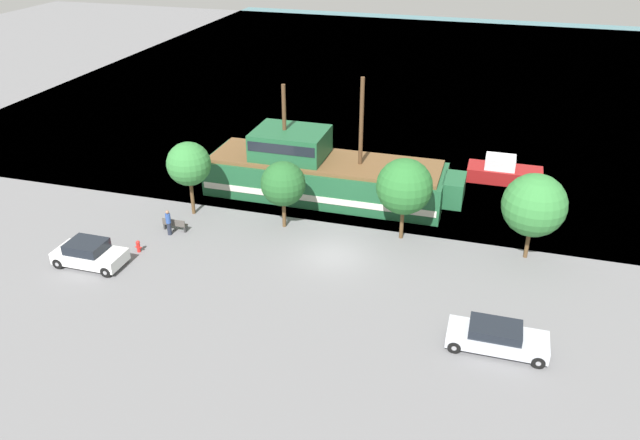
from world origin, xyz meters
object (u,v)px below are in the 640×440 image
object	(u,v)px
pirate_ship	(322,173)
moored_boat_dockside	(504,172)
pedestrian_walking_near	(169,222)
parked_car_curb_front	(497,337)
fire_hydrant	(138,246)
bench_promenade_east	(175,224)
parked_car_curb_mid	(89,254)

from	to	relation	value
pirate_ship	moored_boat_dockside	world-z (taller)	pirate_ship
moored_boat_dockside	pedestrian_walking_near	xyz separation A→B (m)	(-20.13, -14.80, 0.16)
parked_car_curb_front	fire_hydrant	xyz separation A→B (m)	(-21.25, 3.23, -0.28)
moored_boat_dockside	parked_car_curb_front	xyz separation A→B (m)	(0.37, -20.51, -0.03)
pirate_ship	fire_hydrant	distance (m)	13.84
parked_car_curb_front	moored_boat_dockside	bearing A→B (deg)	91.02
pirate_ship	moored_boat_dockside	size ratio (longest dim) A/B	3.32
pirate_ship	pedestrian_walking_near	world-z (taller)	pirate_ship
pirate_ship	pedestrian_walking_near	xyz separation A→B (m)	(-7.68, -8.42, -0.85)
moored_boat_dockside	bench_promenade_east	size ratio (longest dim) A/B	3.46
parked_car_curb_mid	bench_promenade_east	xyz separation A→B (m)	(2.73, 5.20, -0.32)
parked_car_curb_front	fire_hydrant	distance (m)	21.50
pedestrian_walking_near	moored_boat_dockside	bearing A→B (deg)	36.32
pirate_ship	parked_car_curb_front	bearing A→B (deg)	-47.78
parked_car_curb_mid	parked_car_curb_front	bearing A→B (deg)	-2.71
parked_car_curb_front	parked_car_curb_mid	bearing A→B (deg)	177.29
pirate_ship	parked_car_curb_mid	bearing A→B (deg)	-128.43
fire_hydrant	bench_promenade_east	world-z (taller)	bench_promenade_east
moored_boat_dockside	pedestrian_walking_near	world-z (taller)	moored_boat_dockside
parked_car_curb_mid	fire_hydrant	distance (m)	2.88
parked_car_curb_mid	pirate_ship	bearing A→B (deg)	51.57
parked_car_curb_front	parked_car_curb_mid	xyz separation A→B (m)	(-23.15, 1.10, 0.06)
parked_car_curb_mid	moored_boat_dockside	bearing A→B (deg)	40.43
moored_boat_dockside	bench_promenade_east	xyz separation A→B (m)	(-20.06, -14.21, -0.28)
pirate_ship	pedestrian_walking_near	size ratio (longest dim) A/B	10.61
fire_hydrant	bench_promenade_east	size ratio (longest dim) A/B	0.48
parked_car_curb_mid	fire_hydrant	world-z (taller)	parked_car_curb_mid
moored_boat_dockside	bench_promenade_east	distance (m)	24.58
pirate_ship	parked_car_curb_mid	distance (m)	16.66
pedestrian_walking_near	bench_promenade_east	bearing A→B (deg)	82.62
pedestrian_walking_near	parked_car_curb_mid	bearing A→B (deg)	-119.90
parked_car_curb_mid	pedestrian_walking_near	distance (m)	5.32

